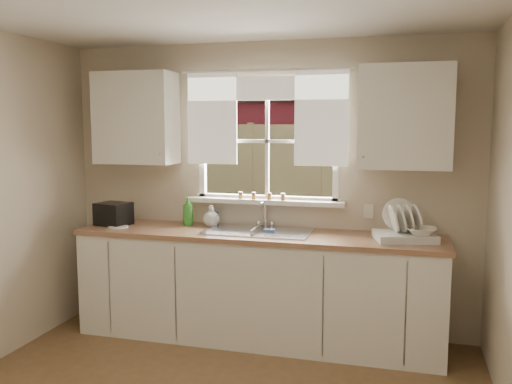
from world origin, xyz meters
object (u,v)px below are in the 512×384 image
(dish_rack, at_px, (404,231))
(black_appliance, at_px, (113,214))
(soap_bottle_a, at_px, (188,211))
(cup, at_px, (115,220))

(dish_rack, xyz_separation_m, black_appliance, (-2.49, -0.02, 0.03))
(dish_rack, height_order, soap_bottle_a, dish_rack)
(soap_bottle_a, bearing_deg, dish_rack, 11.19)
(black_appliance, bearing_deg, cup, -33.67)
(cup, xyz_separation_m, black_appliance, (-0.03, 0.03, 0.05))
(cup, height_order, black_appliance, black_appliance)
(soap_bottle_a, distance_m, cup, 0.64)
(dish_rack, relative_size, black_appliance, 1.90)
(soap_bottle_a, relative_size, black_appliance, 0.94)
(dish_rack, relative_size, soap_bottle_a, 2.01)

